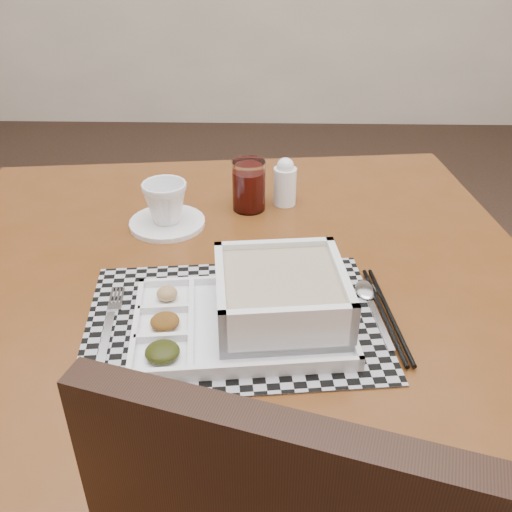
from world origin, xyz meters
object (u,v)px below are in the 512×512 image
Objects in this scene: serving_tray at (269,304)px; juice_glass at (249,187)px; cup at (165,202)px; dining_table at (236,319)px; creamer_bottle at (285,182)px.

serving_tray is 3.26× the size of juice_glass.
cup is 0.83× the size of juice_glass.
dining_table is 0.34m from creamer_bottle.
cup is at bearing -154.29° from juice_glass.
cup is at bearing 126.92° from dining_table.
creamer_bottle is at bearing 73.24° from dining_table.
creamer_bottle reaches higher than cup.
creamer_bottle reaches higher than dining_table.
cup is (-0.20, 0.31, 0.01)m from serving_tray.
dining_table is at bearing 117.12° from serving_tray.
creamer_bottle reaches higher than serving_tray.
serving_tray is 3.31× the size of creamer_bottle.
juice_glass is at bearing 86.96° from dining_table.
juice_glass reaches higher than creamer_bottle.
serving_tray is at bearing -94.39° from creamer_bottle.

